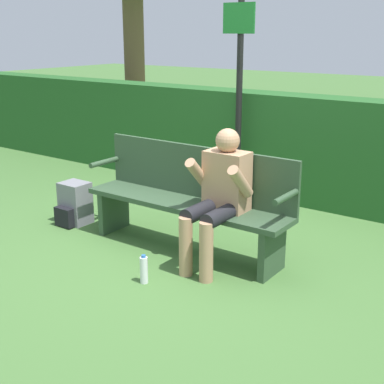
% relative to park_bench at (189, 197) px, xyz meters
% --- Properties ---
extents(ground_plane, '(40.00, 40.00, 0.00)m').
position_rel_park_bench_xyz_m(ground_plane, '(0.00, -0.07, -0.48)').
color(ground_plane, '#426B33').
extents(hedge_back, '(12.00, 0.43, 1.21)m').
position_rel_park_bench_xyz_m(hedge_back, '(0.00, 1.88, 0.12)').
color(hedge_back, '#235623').
rests_on(hedge_back, ground).
extents(park_bench, '(1.97, 0.41, 0.92)m').
position_rel_park_bench_xyz_m(park_bench, '(0.00, 0.00, 0.00)').
color(park_bench, '#334C33').
rests_on(park_bench, ground).
extents(person_seated, '(0.49, 0.61, 1.14)m').
position_rel_park_bench_xyz_m(person_seated, '(0.40, -0.14, 0.15)').
color(person_seated, tan).
rests_on(person_seated, ground).
extents(backpack, '(0.28, 0.31, 0.43)m').
position_rel_park_bench_xyz_m(backpack, '(-1.33, -0.16, -0.28)').
color(backpack, slate).
rests_on(backpack, ground).
extents(water_bottle, '(0.06, 0.06, 0.23)m').
position_rel_park_bench_xyz_m(water_bottle, '(0.13, -0.78, -0.37)').
color(water_bottle, white).
rests_on(water_bottle, ground).
extents(signpost, '(0.38, 0.09, 2.23)m').
position_rel_park_bench_xyz_m(signpost, '(-0.43, 1.52, 0.82)').
color(signpost, black).
rests_on(signpost, ground).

